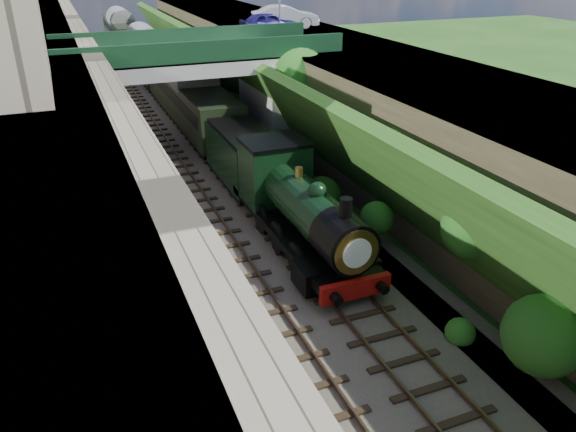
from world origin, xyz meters
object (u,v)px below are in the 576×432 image
at_px(tree, 300,81).
at_px(car_blue, 269,23).
at_px(locomotive, 300,209).
at_px(road_bridge, 206,88).
at_px(car_silver, 285,16).
at_px(tender, 245,160).

distance_m(tree, car_blue, 8.82).
relative_size(car_blue, locomotive, 0.41).
distance_m(road_bridge, car_blue, 8.83).
bearing_deg(car_silver, road_bridge, 145.15).
xyz_separation_m(car_blue, tender, (-5.90, -12.11, -5.35)).
height_order(car_blue, car_silver, car_silver).
bearing_deg(car_silver, tender, 162.04).
height_order(car_silver, locomotive, car_silver).
distance_m(road_bridge, locomotive, 14.03).
distance_m(road_bridge, tree, 5.73).
bearing_deg(car_silver, car_blue, 149.07).
xyz_separation_m(tree, locomotive, (-4.71, -11.05, -2.75)).
bearing_deg(road_bridge, car_blue, 42.42).
distance_m(car_blue, tender, 14.50).
distance_m(car_silver, tender, 17.56).
bearing_deg(car_blue, tender, 151.24).
xyz_separation_m(car_blue, car_silver, (2.23, 2.46, 0.11)).
height_order(road_bridge, car_silver, car_silver).
relative_size(road_bridge, tender, 2.67).
height_order(road_bridge, locomotive, road_bridge).
xyz_separation_m(car_silver, locomotive, (-8.13, -21.94, -5.18)).
bearing_deg(car_blue, locomotive, 160.35).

